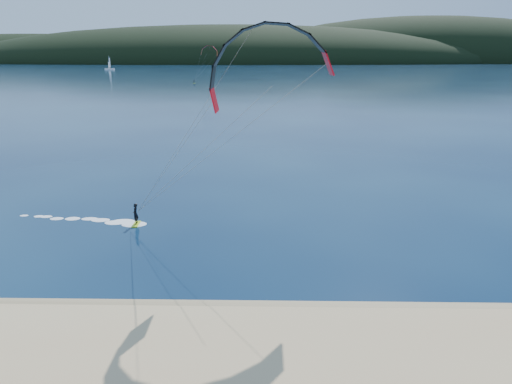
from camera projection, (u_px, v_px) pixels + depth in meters
ground at (209, 370)px, 20.09m from camera, size 1800.00×1800.00×0.00m
wet_sand at (219, 313)px, 24.40m from camera, size 220.00×2.50×0.10m
headland at (264, 63)px, 735.01m from camera, size 1200.00×310.00×140.00m
kitesurfer_near at (264, 92)px, 29.39m from camera, size 25.43×7.95×15.47m
kitesurfer_far at (209, 55)px, 209.41m from camera, size 12.45×6.07×15.43m
sailboat at (110, 69)px, 403.29m from camera, size 8.09×5.27×11.63m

